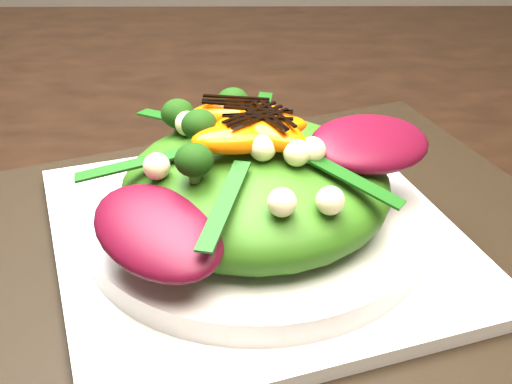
{
  "coord_description": "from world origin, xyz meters",
  "views": [
    {
      "loc": [
        0.18,
        -0.59,
        1.05
      ],
      "look_at": [
        0.18,
        -0.17,
        0.8
      ],
      "focal_mm": 48.0,
      "sensor_mm": 36.0,
      "label": 1
    }
  ],
  "objects_px": {
    "salad_bowl": "(256,220)",
    "lettuce_mound": "(256,186)",
    "plate_base": "(256,237)",
    "orange_segment": "(258,129)",
    "placemat": "(256,245)",
    "dining_table": "(66,159)"
  },
  "relations": [
    {
      "from": "salad_bowl",
      "to": "lettuce_mound",
      "type": "xyz_separation_m",
      "value": [
        -0.0,
        0.0,
        0.03
      ]
    },
    {
      "from": "plate_base",
      "to": "salad_bowl",
      "type": "xyz_separation_m",
      "value": [
        0.0,
        -0.0,
        0.01
      ]
    },
    {
      "from": "lettuce_mound",
      "to": "orange_segment",
      "type": "height_order",
      "value": "orange_segment"
    },
    {
      "from": "placemat",
      "to": "lettuce_mound",
      "type": "bearing_deg",
      "value": 45.0
    },
    {
      "from": "dining_table",
      "to": "orange_segment",
      "type": "distance_m",
      "value": 0.27
    },
    {
      "from": "placemat",
      "to": "salad_bowl",
      "type": "distance_m",
      "value": 0.02
    },
    {
      "from": "placemat",
      "to": "salad_bowl",
      "type": "xyz_separation_m",
      "value": [
        0.0,
        0.0,
        0.02
      ]
    },
    {
      "from": "plate_base",
      "to": "lettuce_mound",
      "type": "xyz_separation_m",
      "value": [
        0.0,
        0.0,
        0.04
      ]
    },
    {
      "from": "dining_table",
      "to": "placemat",
      "type": "xyz_separation_m",
      "value": [
        0.18,
        -0.17,
        0.02
      ]
    },
    {
      "from": "dining_table",
      "to": "lettuce_mound",
      "type": "height_order",
      "value": "dining_table"
    },
    {
      "from": "dining_table",
      "to": "plate_base",
      "type": "relative_size",
      "value": 5.66
    },
    {
      "from": "salad_bowl",
      "to": "orange_segment",
      "type": "distance_m",
      "value": 0.07
    },
    {
      "from": "placemat",
      "to": "lettuce_mound",
      "type": "height_order",
      "value": "lettuce_mound"
    },
    {
      "from": "dining_table",
      "to": "orange_segment",
      "type": "xyz_separation_m",
      "value": [
        0.19,
        -0.17,
        0.11
      ]
    },
    {
      "from": "dining_table",
      "to": "orange_segment",
      "type": "height_order",
      "value": "dining_table"
    },
    {
      "from": "plate_base",
      "to": "orange_segment",
      "type": "height_order",
      "value": "orange_segment"
    },
    {
      "from": "placemat",
      "to": "salad_bowl",
      "type": "height_order",
      "value": "salad_bowl"
    },
    {
      "from": "orange_segment",
      "to": "placemat",
      "type": "bearing_deg",
      "value": -101.88
    },
    {
      "from": "placemat",
      "to": "plate_base",
      "type": "bearing_deg",
      "value": 45.0
    },
    {
      "from": "lettuce_mound",
      "to": "orange_segment",
      "type": "relative_size",
      "value": 2.85
    },
    {
      "from": "dining_table",
      "to": "salad_bowl",
      "type": "distance_m",
      "value": 0.26
    },
    {
      "from": "placemat",
      "to": "dining_table",
      "type": "bearing_deg",
      "value": 136.51
    }
  ]
}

